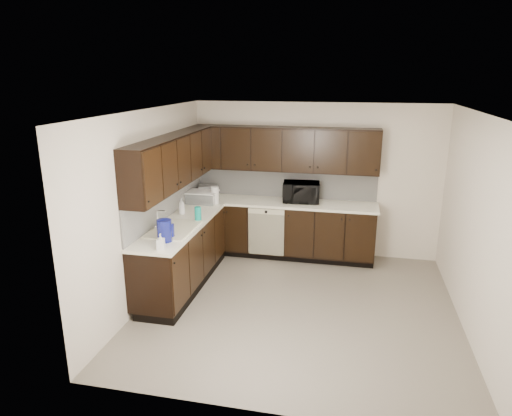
{
  "coord_description": "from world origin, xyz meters",
  "views": [
    {
      "loc": [
        0.6,
        -5.35,
        2.91
      ],
      "look_at": [
        -0.69,
        0.6,
        1.13
      ],
      "focal_mm": 32.0,
      "sensor_mm": 36.0,
      "label": 1
    }
  ],
  "objects": [
    {
      "name": "teal_tumbler",
      "position": [
        -1.48,
        0.42,
        1.04
      ],
      "size": [
        0.1,
        0.1,
        0.21
      ],
      "primitive_type": "cylinder",
      "rotation": [
        0.0,
        0.0,
        -0.09
      ],
      "color": "#0D9886",
      "rests_on": "countertop"
    },
    {
      "name": "upper_cabinets",
      "position": [
        -1.1,
        1.2,
        1.77
      ],
      "size": [
        3.0,
        2.8,
        0.7
      ],
      "color": "black",
      "rests_on": "wall_back"
    },
    {
      "name": "wall_left",
      "position": [
        -2.0,
        0.0,
        1.25
      ],
      "size": [
        0.02,
        4.0,
        2.5
      ],
      "primitive_type": "cube",
      "color": "beige",
      "rests_on": "floor"
    },
    {
      "name": "wall_right",
      "position": [
        2.0,
        0.0,
        1.25
      ],
      "size": [
        0.02,
        4.0,
        2.5
      ],
      "primitive_type": "cube",
      "color": "beige",
      "rests_on": "floor"
    },
    {
      "name": "ceiling",
      "position": [
        0.0,
        0.0,
        2.5
      ],
      "size": [
        4.0,
        4.0,
        0.0
      ],
      "primitive_type": "plane",
      "rotation": [
        3.14,
        0.0,
        0.0
      ],
      "color": "white",
      "rests_on": "wall_back"
    },
    {
      "name": "wall_front",
      "position": [
        0.0,
        -2.0,
        1.25
      ],
      "size": [
        4.0,
        0.02,
        2.5
      ],
      "primitive_type": "cube",
      "color": "beige",
      "rests_on": "floor"
    },
    {
      "name": "toaster_oven",
      "position": [
        -1.75,
        1.72,
        1.04
      ],
      "size": [
        0.36,
        0.3,
        0.2
      ],
      "primitive_type": "cube",
      "rotation": [
        0.0,
        0.0,
        0.24
      ],
      "color": "#B8B8BA",
      "rests_on": "countertop"
    },
    {
      "name": "storage_bin",
      "position": [
        -1.73,
        1.35,
        1.03
      ],
      "size": [
        0.46,
        0.34,
        0.18
      ],
      "primitive_type": "cube",
      "rotation": [
        0.0,
        0.0,
        0.0
      ],
      "color": "white",
      "rests_on": "countertop"
    },
    {
      "name": "wall_back",
      "position": [
        0.0,
        2.0,
        1.25
      ],
      "size": [
        4.0,
        0.02,
        2.5
      ],
      "primitive_type": "cube",
      "color": "beige",
      "rests_on": "floor"
    },
    {
      "name": "floor",
      "position": [
        0.0,
        0.0,
        0.0
      ],
      "size": [
        4.0,
        4.0,
        0.0
      ],
      "primitive_type": "plane",
      "color": "gray",
      "rests_on": "ground"
    },
    {
      "name": "countertop",
      "position": [
        -1.01,
        1.11,
        0.92
      ],
      "size": [
        3.03,
        2.83,
        0.04
      ],
      "color": "white",
      "rests_on": "lower_cabinets"
    },
    {
      "name": "soap_bottle_b",
      "position": [
        -1.83,
        0.69,
        1.06
      ],
      "size": [
        0.11,
        0.11,
        0.24
      ],
      "primitive_type": "imported",
      "rotation": [
        0.0,
        0.0,
        0.24
      ],
      "color": "gray",
      "rests_on": "countertop"
    },
    {
      "name": "dishwasher",
      "position": [
        -0.7,
        1.41,
        0.55
      ],
      "size": [
        0.58,
        0.04,
        0.78
      ],
      "color": "beige",
      "rests_on": "lower_cabinets"
    },
    {
      "name": "paper_towel_roll",
      "position": [
        -1.52,
        1.35,
        1.08
      ],
      "size": [
        0.15,
        0.15,
        0.27
      ],
      "primitive_type": "cylinder",
      "rotation": [
        0.0,
        0.0,
        0.26
      ],
      "color": "silver",
      "rests_on": "countertop"
    },
    {
      "name": "blue_pitcher",
      "position": [
        -1.62,
        -0.43,
        1.08
      ],
      "size": [
        0.2,
        0.2,
        0.27
      ],
      "primitive_type": "cylinder",
      "rotation": [
        0.0,
        0.0,
        0.12
      ],
      "color": "navy",
      "rests_on": "countertop"
    },
    {
      "name": "lower_cabinets",
      "position": [
        -1.01,
        1.11,
        0.41
      ],
      "size": [
        3.0,
        2.8,
        0.9
      ],
      "color": "black",
      "rests_on": "floor"
    },
    {
      "name": "soap_bottle_a",
      "position": [
        -1.55,
        -0.69,
        1.04
      ],
      "size": [
        0.1,
        0.1,
        0.19
      ],
      "primitive_type": "imported",
      "rotation": [
        0.0,
        0.0,
        0.21
      ],
      "color": "gray",
      "rests_on": "countertop"
    },
    {
      "name": "backsplash",
      "position": [
        -1.22,
        1.32,
        1.18
      ],
      "size": [
        3.0,
        2.8,
        0.48
      ],
      "color": "#B4B3AF",
      "rests_on": "countertop"
    },
    {
      "name": "microwave",
      "position": [
        -0.2,
        1.74,
        1.1
      ],
      "size": [
        0.61,
        0.44,
        0.32
      ],
      "primitive_type": "imported",
      "rotation": [
        0.0,
        0.0,
        0.09
      ],
      "color": "black",
      "rests_on": "countertop"
    },
    {
      "name": "sink",
      "position": [
        -1.68,
        -0.01,
        0.88
      ],
      "size": [
        0.54,
        0.82,
        0.42
      ],
      "color": "beige",
      "rests_on": "countertop"
    }
  ]
}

